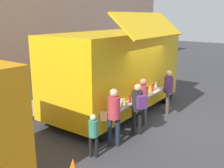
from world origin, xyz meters
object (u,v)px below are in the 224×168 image
customer_front_ordering (142,98)px  child_near_queue (93,132)px  trash_bin (123,74)px  customer_rear_waiting (113,113)px  food_truck_main (116,70)px  customer_mid_with_backpack (138,104)px  customer_extra_browsing (168,88)px

customer_front_ordering → child_near_queue: (-2.52, -0.03, -0.25)m
child_near_queue → trash_bin: bearing=2.6°
trash_bin → customer_rear_waiting: 7.40m
food_truck_main → customer_mid_with_backpack: food_truck_main is taller
customer_front_ordering → customer_extra_browsing: (1.61, -0.19, 0.02)m
customer_front_ordering → child_near_queue: 2.53m
customer_front_ordering → customer_extra_browsing: size_ratio=0.98×
customer_mid_with_backpack → customer_extra_browsing: bearing=-58.2°
child_near_queue → food_truck_main: bearing=-0.4°
customer_mid_with_backpack → child_near_queue: bearing=112.1°
food_truck_main → customer_front_ordering: bearing=-114.2°
food_truck_main → customer_rear_waiting: food_truck_main is taller
child_near_queue → customer_mid_with_backpack: bearing=-33.4°
food_truck_main → customer_front_ordering: food_truck_main is taller
food_truck_main → customer_rear_waiting: size_ratio=3.46×
food_truck_main → child_near_queue: food_truck_main is taller
customer_rear_waiting → child_near_queue: bearing=147.6°
customer_mid_with_backpack → customer_extra_browsing: customer_extra_browsing is taller
customer_mid_with_backpack → customer_rear_waiting: customer_rear_waiting is taller
child_near_queue → customer_rear_waiting: bearing=-28.8°
customer_front_ordering → child_near_queue: size_ratio=1.37×
customer_mid_with_backpack → customer_rear_waiting: 1.01m
customer_mid_with_backpack → customer_rear_waiting: (-0.99, 0.20, -0.00)m
customer_front_ordering → customer_rear_waiting: 1.71m
customer_rear_waiting → customer_extra_browsing: bearing=-31.3°
customer_mid_with_backpack → customer_extra_browsing: 2.33m
trash_bin → customer_front_ordering: 5.97m
customer_mid_with_backpack → customer_extra_browsing: (2.33, 0.08, -0.01)m
trash_bin → customer_extra_browsing: 4.99m
customer_mid_with_backpack → trash_bin: bearing=-22.8°
child_near_queue → customer_front_ordering: bearing=-25.1°
customer_mid_with_backpack → child_near_queue: size_ratio=1.38×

